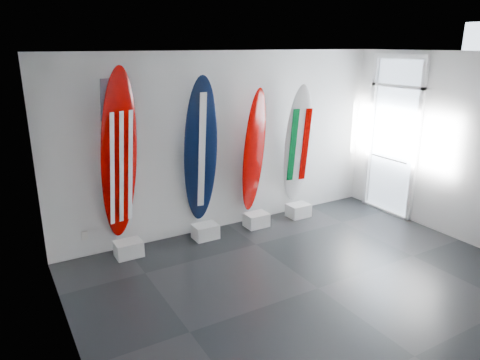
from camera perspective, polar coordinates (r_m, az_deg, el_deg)
floor at (r=6.11m, az=10.05°, el=-13.60°), size 6.00×6.00×0.00m
ceiling at (r=5.26m, az=11.79°, el=15.78°), size 6.00×6.00×0.00m
wall_back at (r=7.50m, az=-1.70°, el=4.86°), size 6.00×0.00×6.00m
wall_left at (r=4.28m, az=-21.48°, el=-6.00°), size 0.00×5.00×5.00m
wall_right at (r=7.76m, az=27.93°, el=3.27°), size 0.00×5.00×5.00m
display_block_usa at (r=6.99m, az=-14.19°, el=-8.60°), size 0.40×0.30×0.24m
surfboard_usa at (r=6.61m, az=-15.32°, el=2.89°), size 0.69×0.60×2.60m
display_block_navy at (r=7.39m, az=-4.49°, el=-6.63°), size 0.40×0.30×0.24m
surfboard_navy at (r=7.05m, az=-5.09°, el=3.61°), size 0.60×0.52×2.44m
display_block_swiss at (r=7.84m, az=2.13°, el=-5.16°), size 0.40×0.30×0.24m
surfboard_swiss at (r=7.55m, az=1.83°, el=3.64°), size 0.56×0.44×2.19m
display_block_italy at (r=8.34m, az=7.55°, el=-3.90°), size 0.40×0.30×0.24m
surfboard_italy at (r=8.06m, az=7.45°, el=4.47°), size 0.59×0.53×2.22m
wall_outlet at (r=7.06m, az=-19.41°, el=-6.77°), size 0.09×0.02×0.13m
glass_door at (r=8.64m, az=19.15°, el=5.06°), size 0.12×1.16×2.85m
balcony at (r=9.88m, az=23.72°, el=0.44°), size 2.80×2.20×1.20m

